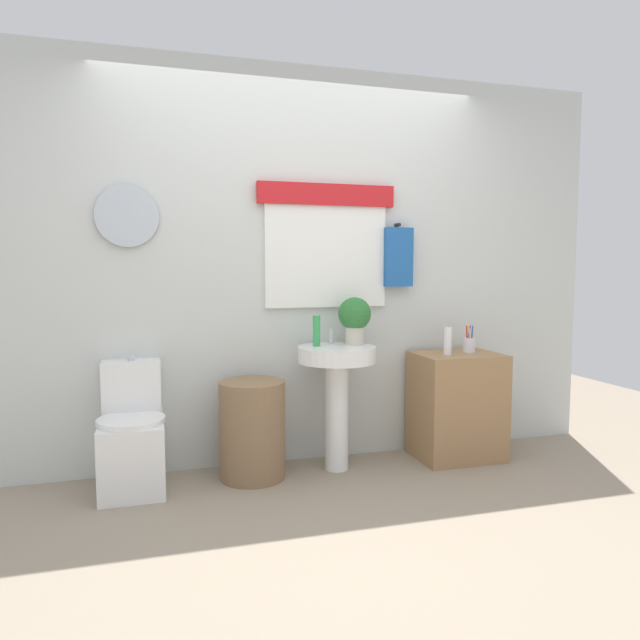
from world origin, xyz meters
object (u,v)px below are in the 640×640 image
Objects in this scene: pedestal_sink at (337,378)px; soap_bottle at (316,331)px; toilet at (132,439)px; laundry_hamper at (252,430)px; toothbrush_cup at (469,345)px; wooden_cabinet at (457,405)px; lotion_bottle at (448,341)px; potted_plant at (355,317)px.

pedestal_sink is 4.07× the size of soap_bottle.
toilet reaches higher than laundry_hamper.
laundry_hamper is 1.58m from toothbrush_cup.
wooden_cabinet is 0.46m from lotion_bottle.
toilet is at bearing 177.96° from lotion_bottle.
potted_plant is at bearing 5.00° from laundry_hamper.
toilet is 1.29m from pedestal_sink.
toilet is 1.25× the size of laundry_hamper.
pedestal_sink is 0.79m from lotion_bottle.
toilet is at bearing -178.84° from potted_plant.
wooden_cabinet is (2.11, -0.03, 0.07)m from toilet.
laundry_hamper is 0.76× the size of pedestal_sink.
pedestal_sink is at bearing 176.99° from lotion_bottle.
wooden_cabinet is 3.88× the size of lotion_bottle.
pedestal_sink is at bearing -22.62° from soap_bottle.
toilet is 2.26m from toothbrush_cup.
soap_bottle reaches higher than lotion_bottle.
soap_bottle is 0.27m from potted_plant.
soap_bottle is 0.89m from lotion_bottle.
lotion_bottle is at bearing -1.75° from laundry_hamper.
toilet is at bearing -179.08° from soap_bottle.
soap_bottle is 1.06× the size of lotion_bottle.
toilet is 0.95× the size of pedestal_sink.
potted_plant is at bearing 2.20° from soap_bottle.
wooden_cabinet is 2.34× the size of potted_plant.
wooden_cabinet is 3.66× the size of soap_bottle.
soap_bottle reaches higher than toilet.
pedestal_sink is at bearing 0.00° from laundry_hamper.
laundry_hamper is 3.26× the size of lotion_bottle.
soap_bottle reaches higher than pedestal_sink.
toothbrush_cup is (0.10, 0.02, 0.41)m from wooden_cabinet.
toothbrush_cup reaches higher than wooden_cabinet.
laundry_hamper is 0.73m from soap_bottle.
lotion_bottle is (-0.10, -0.04, 0.45)m from wooden_cabinet.
lotion_bottle reaches higher than pedestal_sink.
soap_bottle reaches higher than wooden_cabinet.
toilet is 1.05× the size of wooden_cabinet.
pedestal_sink is 4.32× the size of toothbrush_cup.
wooden_cabinet is 1.12m from soap_bottle.
wooden_cabinet is (1.41, 0.00, 0.06)m from laundry_hamper.
toothbrush_cup is (2.21, -0.01, 0.48)m from toilet.
soap_bottle reaches higher than laundry_hamper.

